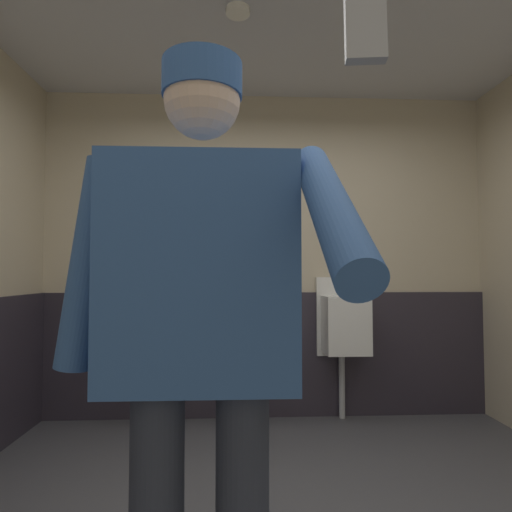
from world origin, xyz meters
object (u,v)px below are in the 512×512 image
urinal_right (344,324)px  person (201,328)px  cell_phone (365,27)px  urinal_left (156,325)px  urinal_middle (251,324)px

urinal_right → person: person is taller
person → cell_phone: person is taller
urinal_left → person: person is taller
urinal_middle → cell_phone: bearing=-88.4°
urinal_middle → urinal_right: bearing=0.0°
urinal_right → cell_phone: 2.92m
person → cell_phone: bearing=-60.5°
urinal_left → urinal_middle: (0.75, 0.00, 0.00)m
urinal_left → urinal_right: same height
urinal_left → person: (0.54, -2.23, 0.26)m
urinal_middle → cell_phone: 2.84m
urinal_right → person: (-0.96, -2.23, 0.26)m
urinal_right → person: 2.44m
urinal_left → urinal_right: 1.50m
urinal_left → person: size_ratio=0.71×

